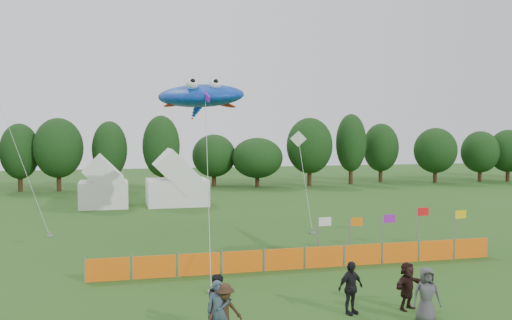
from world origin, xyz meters
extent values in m
plane|color=#234C16|center=(0.00, 0.00, 0.00)|extent=(160.00, 160.00, 0.00)
cylinder|color=#382314|center=(-15.73, 46.21, 1.19)|extent=(0.50, 0.50, 2.38)
ellipsoid|color=black|center=(-15.73, 46.21, 4.30)|extent=(4.09, 4.09, 5.35)
cylinder|color=#382314|center=(-11.75, 45.39, 1.29)|extent=(0.50, 0.50, 2.57)
ellipsoid|color=black|center=(-11.75, 45.39, 4.64)|extent=(5.20, 5.20, 5.79)
cylinder|color=#382314|center=(-6.44, 45.32, 1.23)|extent=(0.50, 0.50, 2.46)
ellipsoid|color=black|center=(-6.44, 45.32, 4.45)|extent=(3.78, 3.78, 5.55)
cylinder|color=#382314|center=(-0.99, 43.92, 1.33)|extent=(0.50, 0.50, 2.66)
ellipsoid|color=black|center=(-0.99, 43.92, 4.81)|extent=(4.05, 4.05, 5.99)
cylinder|color=#382314|center=(5.28, 46.53, 0.99)|extent=(0.50, 0.50, 1.98)
ellipsoid|color=black|center=(5.28, 46.53, 3.58)|extent=(5.06, 5.06, 4.46)
cylinder|color=#382314|center=(9.99, 44.56, 0.93)|extent=(0.50, 0.50, 1.86)
ellipsoid|color=black|center=(9.99, 44.56, 3.35)|extent=(5.86, 5.86, 4.18)
cylinder|color=#382314|center=(16.28, 44.38, 1.31)|extent=(0.50, 0.50, 2.62)
ellipsoid|color=black|center=(16.28, 44.38, 4.73)|extent=(5.41, 5.41, 5.89)
cylinder|color=#382314|center=(21.78, 44.99, 1.39)|extent=(0.50, 0.50, 2.78)
ellipsoid|color=black|center=(21.78, 44.99, 5.02)|extent=(3.67, 3.67, 6.26)
cylinder|color=#382314|center=(26.67, 46.88, 1.21)|extent=(0.50, 0.50, 2.42)
ellipsoid|color=black|center=(26.67, 46.88, 4.36)|extent=(4.46, 4.46, 5.44)
cylinder|color=#382314|center=(32.69, 44.13, 1.12)|extent=(0.50, 0.50, 2.24)
ellipsoid|color=black|center=(32.69, 44.13, 4.04)|extent=(5.26, 5.26, 5.03)
cylinder|color=#382314|center=(39.09, 44.15, 1.05)|extent=(0.50, 0.50, 2.10)
ellipsoid|color=black|center=(39.09, 44.15, 3.80)|extent=(4.74, 4.74, 4.73)
cylinder|color=#382314|center=(42.84, 43.69, 1.08)|extent=(0.50, 0.50, 2.16)
ellipsoid|color=black|center=(42.84, 43.69, 3.91)|extent=(4.88, 4.88, 4.87)
cube|color=white|center=(-6.96, 31.17, 1.10)|extent=(3.99, 3.99, 2.19)
cube|color=white|center=(-0.76, 30.99, 1.14)|extent=(5.16, 4.13, 2.27)
cube|color=orange|center=(-6.52, 6.51, 0.50)|extent=(1.90, 0.06, 1.00)
cube|color=orange|center=(-4.52, 6.51, 0.50)|extent=(1.90, 0.06, 1.00)
cube|color=orange|center=(-2.52, 6.51, 0.50)|extent=(1.90, 0.06, 1.00)
cube|color=orange|center=(-0.52, 6.51, 0.50)|extent=(1.90, 0.06, 1.00)
cube|color=orange|center=(1.48, 6.51, 0.50)|extent=(1.90, 0.06, 1.00)
cube|color=orange|center=(3.48, 6.51, 0.50)|extent=(1.90, 0.06, 1.00)
cube|color=orange|center=(5.48, 6.51, 0.50)|extent=(1.90, 0.06, 1.00)
cube|color=orange|center=(7.48, 6.51, 0.50)|extent=(1.90, 0.06, 1.00)
cube|color=orange|center=(9.48, 6.51, 0.50)|extent=(1.90, 0.06, 1.00)
cube|color=orange|center=(11.48, 6.51, 0.50)|extent=(1.90, 0.06, 1.00)
cylinder|color=gray|center=(4.00, 8.68, 1.02)|extent=(0.06, 0.06, 2.05)
cube|color=white|center=(4.35, 8.68, 1.82)|extent=(0.70, 0.02, 0.45)
cylinder|color=gray|center=(6.00, 9.19, 0.94)|extent=(0.06, 0.06, 1.87)
cube|color=orange|center=(6.35, 9.19, 1.65)|extent=(0.70, 0.02, 0.45)
cylinder|color=gray|center=(8.00, 9.37, 0.97)|extent=(0.06, 0.06, 1.94)
cube|color=purple|center=(8.35, 9.37, 1.72)|extent=(0.70, 0.02, 0.45)
cylinder|color=gray|center=(10.00, 9.28, 1.13)|extent=(0.06, 0.06, 2.26)
cube|color=red|center=(10.35, 9.28, 2.04)|extent=(0.70, 0.02, 0.45)
cylinder|color=gray|center=(12.00, 8.74, 1.06)|extent=(0.06, 0.06, 2.11)
cube|color=yellow|center=(12.35, 8.74, 1.89)|extent=(0.70, 0.02, 0.45)
imported|color=#324554|center=(-3.16, -1.62, 0.95)|extent=(0.77, 0.58, 1.89)
imported|color=black|center=(-3.01, -0.98, 0.96)|extent=(1.16, 1.06, 1.93)
imported|color=#352215|center=(-2.95, -1.60, 0.90)|extent=(1.28, 0.91, 1.80)
imported|color=black|center=(1.89, -0.20, 0.95)|extent=(1.20, 0.81, 1.89)
imported|color=#454449|center=(3.97, -1.76, 0.96)|extent=(1.06, 0.82, 1.91)
imported|color=black|center=(4.10, -0.25, 0.87)|extent=(1.68, 1.16, 1.74)
ellipsoid|color=blue|center=(-0.76, 17.19, 8.72)|extent=(7.06, 6.64, 1.97)
sphere|color=white|center=(-1.46, 15.97, 9.33)|extent=(0.79, 0.79, 0.79)
sphere|color=white|center=(-0.05, 15.97, 9.33)|extent=(0.79, 0.79, 0.79)
ellipsoid|color=#B41E09|center=(-2.26, 17.38, 8.20)|extent=(1.66, 0.72, 0.26)
ellipsoid|color=#B41E09|center=(0.75, 17.38, 8.20)|extent=(1.66, 0.72, 0.26)
cube|color=purple|center=(-0.76, 15.03, 8.53)|extent=(0.37, 0.96, 0.70)
cylinder|color=#A5A5A5|center=(-1.61, 9.47, 4.21)|extent=(1.74, 11.74, 8.44)
cube|color=gray|center=(-2.47, 3.61, 0.05)|extent=(0.30, 0.30, 0.10)
cube|color=white|center=(7.16, 21.40, 5.90)|extent=(1.20, 0.33, 1.20)
cylinder|color=#A5A5A5|center=(6.58, 18.20, 2.95)|extent=(1.20, 6.43, 5.92)
cube|color=gray|center=(6.00, 15.00, 0.05)|extent=(0.30, 0.30, 0.10)
cylinder|color=#A5A5A5|center=(-12.29, 21.53, 5.23)|extent=(4.62, 7.10, 10.47)
cube|color=gray|center=(-10.00, 18.00, 0.05)|extent=(0.30, 0.30, 0.10)
camera|label=1|loc=(-6.30, -18.71, 6.54)|focal=40.00mm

